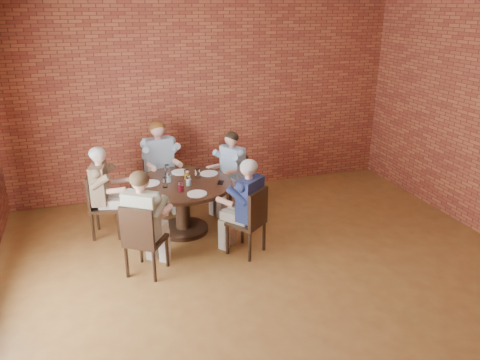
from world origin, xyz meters
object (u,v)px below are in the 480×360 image
object	(u,v)px
dining_table	(182,197)
chair_b	(159,174)
diner_c	(105,192)
diner_d	(145,223)
chair_d	(142,238)
chair_e	(251,219)
diner_b	(161,165)
diner_a	(230,173)
smartphone	(221,182)
diner_e	(246,207)
chair_c	(100,202)
chair_a	(234,180)

from	to	relation	value
dining_table	chair_b	distance (m)	1.07
diner_c	diner_d	size ratio (longest dim) A/B	0.98
dining_table	chair_d	world-z (taller)	chair_d
dining_table	diner_d	world-z (taller)	diner_d
chair_b	chair_e	distance (m)	2.16
dining_table	diner_b	distance (m)	0.99
diner_a	chair_e	world-z (taller)	diner_a
smartphone	diner_e	bearing A→B (deg)	-54.42
diner_a	chair_b	distance (m)	1.17
chair_c	chair_e	world-z (taller)	same
chair_c	diner_c	xyz separation A→B (m)	(0.08, -0.02, 0.15)
diner_d	diner_e	bearing A→B (deg)	-142.10
diner_a	smartphone	xyz separation A→B (m)	(-0.33, -0.65, 0.12)
diner_b	diner_d	bearing A→B (deg)	-112.89
chair_b	chair_e	world-z (taller)	chair_b
diner_a	chair_e	size ratio (longest dim) A/B	1.39
chair_c	smartphone	distance (m)	1.71
diner_b	chair_e	bearing A→B (deg)	-73.96
chair_b	chair_e	xyz separation A→B (m)	(0.87, -1.97, -0.02)
diner_b	smartphone	world-z (taller)	diner_b
chair_a	diner_c	size ratio (longest dim) A/B	0.70
chair_c	diner_e	distance (m)	2.09
dining_table	diner_b	bearing A→B (deg)	98.33
dining_table	chair_c	world-z (taller)	chair_c
chair_a	chair_d	size ratio (longest dim) A/B	0.97
chair_d	smartphone	size ratio (longest dim) A/B	6.32
dining_table	diner_c	bearing A→B (deg)	167.79
chair_a	chair_b	world-z (taller)	chair_b
diner_d	smartphone	distance (m)	1.39
diner_d	diner_b	bearing A→B (deg)	-70.47
chair_a	diner_b	size ratio (longest dim) A/B	0.65
diner_b	diner_c	distance (m)	1.16
smartphone	dining_table	bearing A→B (deg)	-174.91
dining_table	chair_b	world-z (taller)	chair_b
diner_e	smartphone	xyz separation A→B (m)	(-0.14, 0.68, 0.11)
chair_b	diner_e	size ratio (longest dim) A/B	0.75
chair_c	diner_d	xyz separation A→B (m)	(0.48, -1.18, 0.16)
diner_b	chair_c	bearing A→B (deg)	-151.70
diner_d	diner_e	xyz separation A→B (m)	(1.30, 0.09, -0.01)
diner_a	diner_e	bearing A→B (deg)	-37.43
chair_b	diner_c	size ratio (longest dim) A/B	0.75
dining_table	chair_c	bearing A→B (deg)	167.79
chair_b	diner_c	xyz separation A→B (m)	(-0.88, -0.83, 0.12)
chair_b	chair_a	bearing A→B (deg)	-35.11
diner_a	chair_d	distance (m)	2.14
diner_c	chair_e	world-z (taller)	diner_c
diner_c	diner_d	distance (m)	1.23
diner_b	diner_e	world-z (taller)	diner_b
chair_a	diner_a	distance (m)	0.16
diner_b	diner_d	world-z (taller)	diner_b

